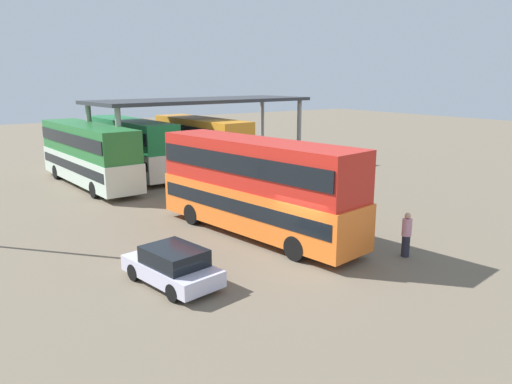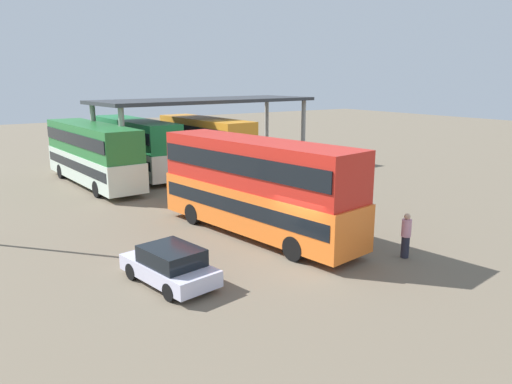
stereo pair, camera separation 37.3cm
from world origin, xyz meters
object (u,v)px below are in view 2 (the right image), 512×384
(double_decker_near_canopy, at_px, (92,152))
(double_decker_mid_row, at_px, (134,144))
(parked_hatchback, at_px, (170,265))
(double_decker_main, at_px, (256,184))
(double_decker_far_right, at_px, (205,143))
(pedestrian_waiting, at_px, (406,236))

(double_decker_near_canopy, height_order, double_decker_mid_row, double_decker_mid_row)
(parked_hatchback, relative_size, double_decker_near_canopy, 0.34)
(double_decker_main, height_order, double_decker_mid_row, double_decker_main)
(parked_hatchback, bearing_deg, double_decker_mid_row, -26.91)
(double_decker_main, xyz_separation_m, double_decker_far_right, (5.25, 14.55, -0.13))
(double_decker_mid_row, bearing_deg, parked_hatchback, 160.75)
(double_decker_mid_row, height_order, double_decker_far_right, double_decker_far_right)
(double_decker_far_right, bearing_deg, double_decker_near_canopy, 84.96)
(parked_hatchback, xyz_separation_m, double_decker_mid_row, (6.10, 19.65, 1.55))
(double_decker_main, distance_m, double_decker_mid_row, 16.83)
(double_decker_near_canopy, distance_m, pedestrian_waiting, 21.55)
(parked_hatchback, height_order, double_decker_far_right, double_decker_far_right)
(pedestrian_waiting, bearing_deg, double_decker_mid_row, 106.10)
(double_decker_main, bearing_deg, pedestrian_waiting, -158.47)
(double_decker_near_canopy, height_order, pedestrian_waiting, double_decker_near_canopy)
(double_decker_main, xyz_separation_m, parked_hatchback, (-5.48, -2.83, -1.70))
(double_decker_main, height_order, double_decker_near_canopy, double_decker_main)
(double_decker_main, distance_m, pedestrian_waiting, 6.74)
(double_decker_mid_row, relative_size, pedestrian_waiting, 6.30)
(double_decker_mid_row, bearing_deg, double_decker_main, 175.88)
(double_decker_mid_row, bearing_deg, double_decker_far_right, -118.07)
(double_decker_main, height_order, double_decker_far_right, double_decker_main)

